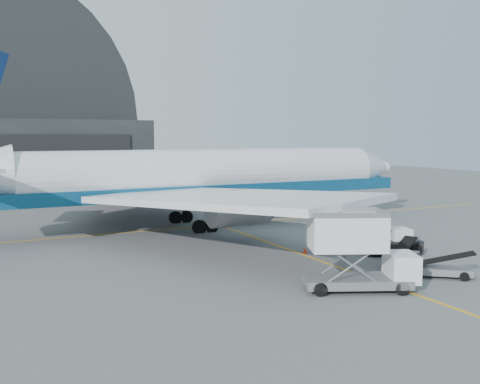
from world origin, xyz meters
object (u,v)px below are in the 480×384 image
airliner (192,177)px  pushback_tug (392,243)px  catering_truck (356,252)px  belt_loader_a (401,257)px  belt_loader_b (436,269)px

airliner → pushback_tug: size_ratio=10.48×
catering_truck → pushback_tug: bearing=61.4°
belt_loader_a → belt_loader_b: 3.95m
catering_truck → belt_loader_b: size_ratio=1.63×
pushback_tug → belt_loader_b: size_ratio=1.14×
airliner → belt_loader_b: bearing=-74.3°
airliner → pushback_tug: airliner is taller
catering_truck → belt_loader_a: catering_truck is taller
airliner → belt_loader_b: size_ratio=11.99×
belt_loader_a → belt_loader_b: belt_loader_b is taller
catering_truck → belt_loader_b: (6.90, 0.05, -1.82)m
catering_truck → belt_loader_a: bearing=52.6°
catering_truck → belt_loader_b: catering_truck is taller
airliner → pushback_tug: bearing=-62.4°
airliner → belt_loader_a: (7.90, -22.03, -4.73)m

